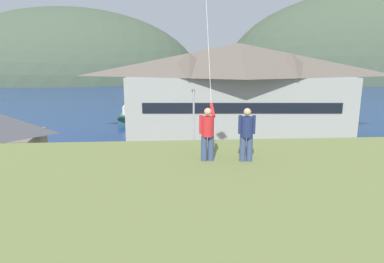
{
  "coord_description": "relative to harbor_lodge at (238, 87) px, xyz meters",
  "views": [
    {
      "loc": [
        -0.26,
        -18.03,
        9.27
      ],
      "look_at": [
        1.61,
        9.0,
        3.24
      ],
      "focal_mm": 32.3,
      "sensor_mm": 36.0,
      "label": 1
    }
  ],
  "objects": [
    {
      "name": "bay_water",
      "position": [
        -7.78,
        38.58,
        -5.58
      ],
      "size": [
        360.0,
        84.0,
        0.03
      ],
      "primitive_type": "cube",
      "color": "navy",
      "rests_on": "ground"
    },
    {
      "name": "person_companion",
      "position": [
        -5.54,
        -28.81,
        1.22
      ],
      "size": [
        0.55,
        0.4,
        1.74
      ],
      "color": "#384770",
      "rests_on": "grassy_hill_foreground"
    },
    {
      "name": "moored_boat_wharfside",
      "position": [
        -13.26,
        13.31,
        -4.87
      ],
      "size": [
        2.9,
        6.9,
        2.16
      ],
      "color": "silver",
      "rests_on": "ground"
    },
    {
      "name": "parked_car_mid_row_far",
      "position": [
        -1.46,
        -15.66,
        -4.53
      ],
      "size": [
        4.27,
        2.19,
        1.82
      ],
      "color": "slate",
      "rests_on": "parking_lot_pad"
    },
    {
      "name": "wharf_dock",
      "position": [
        -9.84,
        11.39,
        -5.24
      ],
      "size": [
        3.2,
        12.49,
        0.7
      ],
      "color": "#70604C",
      "rests_on": "ground"
    },
    {
      "name": "ground_plane",
      "position": [
        -7.78,
        -21.42,
        -5.59
      ],
      "size": [
        600.0,
        600.0,
        0.0
      ],
      "primitive_type": "plane",
      "color": "#66604C"
    },
    {
      "name": "parked_car_front_row_red",
      "position": [
        7.94,
        -14.53,
        -4.53
      ],
      "size": [
        4.26,
        2.17,
        1.82
      ],
      "color": "#236633",
      "rests_on": "parking_lot_pad"
    },
    {
      "name": "far_hill_west_ridge",
      "position": [
        -45.75,
        97.57,
        -5.59
      ],
      "size": [
        99.3,
        68.98,
        52.98
      ],
      "primitive_type": "ellipsoid",
      "color": "#42513D",
      "rests_on": "ground"
    },
    {
      "name": "moored_boat_outer_mooring",
      "position": [
        -6.35,
        14.95,
        -4.87
      ],
      "size": [
        2.85,
        7.38,
        2.16
      ],
      "color": "#A8A399",
      "rests_on": "ground"
    },
    {
      "name": "parked_car_lone_by_shed",
      "position": [
        -12.09,
        -19.98,
        -4.53
      ],
      "size": [
        4.34,
        2.35,
        1.82
      ],
      "color": "#B28923",
      "rests_on": "parking_lot_pad"
    },
    {
      "name": "moored_boat_inner_slip",
      "position": [
        -13.54,
        10.51,
        -4.87
      ],
      "size": [
        2.75,
        8.35,
        2.16
      ],
      "color": "#23564C",
      "rests_on": "ground"
    },
    {
      "name": "parking_lot_pad",
      "position": [
        -7.78,
        -16.42,
        -5.54
      ],
      "size": [
        40.0,
        20.0,
        0.1
      ],
      "primitive_type": "cube",
      "color": "gray",
      "rests_on": "ground"
    },
    {
      "name": "parking_light_pole",
      "position": [
        -5.92,
        -10.86,
        -1.81
      ],
      "size": [
        0.24,
        0.78,
        6.32
      ],
      "color": "#ADADB2",
      "rests_on": "parking_lot_pad"
    },
    {
      "name": "far_hill_east_peak",
      "position": [
        65.25,
        90.11,
        -5.59
      ],
      "size": [
        105.19,
        62.58,
        64.07
      ],
      "primitive_type": "ellipsoid",
      "color": "#42513D",
      "rests_on": "ground"
    },
    {
      "name": "parked_car_mid_row_center",
      "position": [
        -3.26,
        -21.8,
        -4.53
      ],
      "size": [
        4.32,
        2.29,
        1.82
      ],
      "color": "navy",
      "rests_on": "parking_lot_pad"
    },
    {
      "name": "harbor_lodge",
      "position": [
        0.0,
        0.0,
        0.0
      ],
      "size": [
        26.82,
        10.78,
        10.57
      ],
      "color": "#999E99",
      "rests_on": "ground"
    },
    {
      "name": "person_kite_flyer",
      "position": [
        -6.79,
        -28.66,
        1.24
      ],
      "size": [
        0.51,
        0.67,
        1.86
      ],
      "color": "#384770",
      "rests_on": "grassy_hill_foreground"
    },
    {
      "name": "parked_car_front_row_end",
      "position": [
        -11.98,
        -15.09,
        -4.53
      ],
      "size": [
        4.25,
        2.15,
        1.82
      ],
      "color": "slate",
      "rests_on": "parking_lot_pad"
    }
  ]
}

